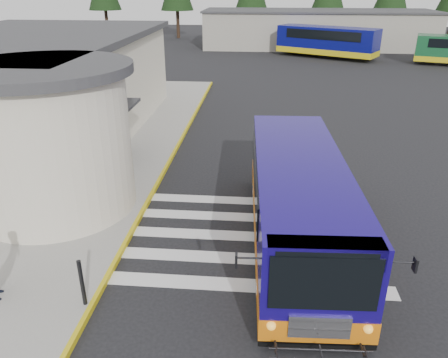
# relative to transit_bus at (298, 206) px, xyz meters

# --- Properties ---
(ground) EXTENTS (140.00, 140.00, 0.00)m
(ground) POSITION_rel_transit_bus_xyz_m (-1.02, 1.07, -1.29)
(ground) COLOR black
(ground) RESTS_ON ground
(sidewalk) EXTENTS (10.00, 34.00, 0.15)m
(sidewalk) POSITION_rel_transit_bus_xyz_m (-10.02, 5.07, -1.21)
(sidewalk) COLOR gray
(sidewalk) RESTS_ON ground
(curb_strip) EXTENTS (0.12, 34.00, 0.16)m
(curb_strip) POSITION_rel_transit_bus_xyz_m (-5.07, 5.07, -1.21)
(curb_strip) COLOR gold
(curb_strip) RESTS_ON ground
(station_building) EXTENTS (12.70, 18.70, 4.80)m
(station_building) POSITION_rel_transit_bus_xyz_m (-11.86, 7.97, 1.28)
(station_building) COLOR beige
(station_building) RESTS_ON ground
(crosswalk) EXTENTS (8.00, 5.35, 0.01)m
(crosswalk) POSITION_rel_transit_bus_xyz_m (-1.52, 0.27, -1.28)
(crosswalk) COLOR silver
(crosswalk) RESTS_ON ground
(depot_building) EXTENTS (26.40, 8.40, 4.20)m
(depot_building) POSITION_rel_transit_bus_xyz_m (4.98, 43.07, 0.82)
(depot_building) COLOR gray
(depot_building) RESTS_ON ground
(transit_bus) EXTENTS (3.48, 9.65, 2.69)m
(transit_bus) POSITION_rel_transit_bus_xyz_m (0.00, 0.00, 0.00)
(transit_bus) COLOR #140865
(transit_bus) RESTS_ON ground
(pedestrian_b) EXTENTS (0.76, 0.88, 1.56)m
(pedestrian_b) POSITION_rel_transit_bus_xyz_m (-7.75, 0.25, -0.36)
(pedestrian_b) COLOR black
(pedestrian_b) RESTS_ON sidewalk
(bollard) EXTENTS (0.10, 0.10, 1.24)m
(bollard) POSITION_rel_transit_bus_xyz_m (-5.22, -3.35, -0.52)
(bollard) COLOR black
(bollard) RESTS_ON sidewalk
(far_bus_a) EXTENTS (10.19, 7.46, 2.61)m
(far_bus_a) POSITION_rel_transit_bus_xyz_m (5.25, 35.67, 0.41)
(far_bus_a) COLOR #080A5D
(far_bus_a) RESTS_ON ground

